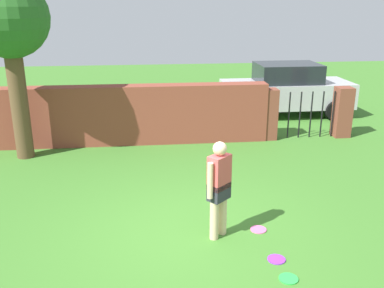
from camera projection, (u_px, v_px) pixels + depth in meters
The scene contains 9 objects.
ground_plane at pixel (189, 234), 7.13m from camera, with size 40.00×40.00×0.00m, color #3D7528.
brick_wall at pixel (113, 115), 11.39m from camera, with size 8.19×0.50×1.57m, color brown.
tree at pixel (9, 24), 9.68m from camera, with size 1.82×1.82×4.21m.
person at pixel (219, 185), 6.81m from camera, with size 0.42×0.41×1.62m.
fence_gate at pixel (306, 113), 11.97m from camera, with size 2.56×0.44×1.40m.
car at pixel (286, 90), 14.29m from camera, with size 4.21×1.95×1.72m.
frisbee_green at pixel (288, 279), 5.98m from camera, with size 0.27×0.27×0.02m, color green.
frisbee_purple at pixel (276, 259), 6.43m from camera, with size 0.27×0.27×0.02m, color purple.
frisbee_pink at pixel (258, 230), 7.26m from camera, with size 0.27×0.27×0.02m, color pink.
Camera 1 is at (-0.65, -6.27, 3.67)m, focal length 40.51 mm.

